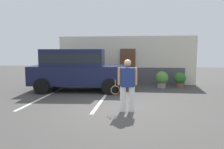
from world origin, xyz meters
The scene contains 8 objects.
ground_plane centered at (0.00, 0.00, 0.00)m, with size 40.00×40.00×0.00m, color #423F3D.
parking_stripe_0 centered at (-3.25, 1.50, 0.00)m, with size 0.12×4.40×0.01m, color silver.
parking_stripe_1 centered at (-0.68, 1.50, 0.00)m, with size 0.12×4.40×0.01m, color silver.
house_frontage centered at (0.00, 5.80, 1.33)m, with size 8.15×0.40×2.84m.
parked_suv centered at (-2.26, 3.18, 1.15)m, with size 4.74×2.47×2.05m.
tennis_player_man centered at (0.41, -0.23, 0.88)m, with size 0.89×0.31×1.70m.
potted_plant_by_porch centered at (2.01, 4.48, 0.50)m, with size 0.68×0.68×0.89m.
potted_plant_secondary centered at (3.01, 4.82, 0.45)m, with size 0.61×0.61×0.81m.
Camera 1 is at (0.76, -7.04, 1.96)m, focal length 34.20 mm.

